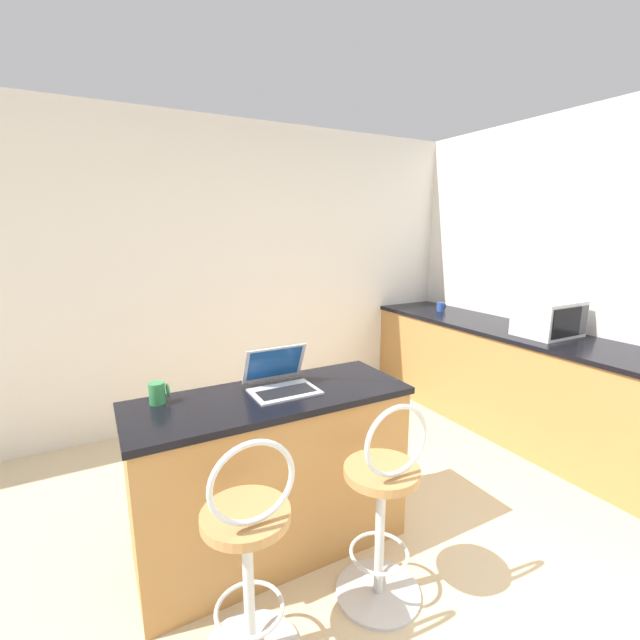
% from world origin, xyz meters
% --- Properties ---
extents(wall_back, '(12.00, 0.06, 2.60)m').
position_xyz_m(wall_back, '(0.00, 2.64, 1.30)').
color(wall_back, silver).
rests_on(wall_back, ground_plane).
extents(breakfast_bar, '(1.40, 0.53, 0.88)m').
position_xyz_m(breakfast_bar, '(-0.37, 0.83, 0.44)').
color(breakfast_bar, '#B27C42').
rests_on(breakfast_bar, ground_plane).
extents(counter_right, '(0.68, 3.14, 0.88)m').
position_xyz_m(counter_right, '(1.95, 1.06, 0.44)').
color(counter_right, '#B27C42').
rests_on(counter_right, ground_plane).
extents(bar_stool_near, '(0.40, 0.40, 0.99)m').
position_xyz_m(bar_stool_near, '(-0.69, 0.30, 0.46)').
color(bar_stool_near, silver).
rests_on(bar_stool_near, ground_plane).
extents(bar_stool_far, '(0.40, 0.40, 0.99)m').
position_xyz_m(bar_stool_far, '(-0.06, 0.30, 0.46)').
color(bar_stool_far, silver).
rests_on(bar_stool_far, ground_plane).
extents(laptop, '(0.33, 0.30, 0.22)m').
position_xyz_m(laptop, '(-0.30, 0.88, 0.94)').
color(laptop, '#B7BABF').
rests_on(laptop, breakfast_bar).
extents(microwave, '(0.46, 0.34, 0.28)m').
position_xyz_m(microwave, '(1.98, 0.94, 1.02)').
color(microwave, silver).
rests_on(microwave, counter_right).
extents(mug_blue, '(0.09, 0.07, 0.09)m').
position_xyz_m(mug_blue, '(1.97, 2.09, 0.92)').
color(mug_blue, '#2D51AD').
rests_on(mug_blue, counter_right).
extents(pepper_mill, '(0.05, 0.05, 0.24)m').
position_xyz_m(pepper_mill, '(2.22, 1.28, 0.99)').
color(pepper_mill, brown).
rests_on(pepper_mill, counter_right).
extents(mug_green, '(0.09, 0.07, 0.10)m').
position_xyz_m(mug_green, '(-0.88, 0.99, 0.93)').
color(mug_green, '#338447').
rests_on(mug_green, breakfast_bar).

